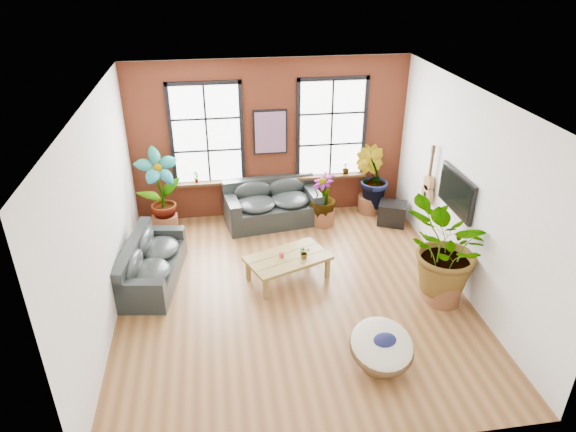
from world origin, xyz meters
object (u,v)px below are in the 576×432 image
object	(u,v)px
sofa_back	(272,204)
sofa_left	(150,264)
papasan_chair	(382,347)
coffee_table	(288,259)

from	to	relation	value
sofa_back	sofa_left	xyz separation A→B (m)	(-2.48, -2.01, -0.06)
papasan_chair	coffee_table	bearing A→B (deg)	105.18
sofa_back	coffee_table	distance (m)	2.31
papasan_chair	sofa_back	bearing A→B (deg)	94.94
papasan_chair	sofa_left	bearing A→B (deg)	134.79
sofa_back	papasan_chair	xyz separation A→B (m)	(1.02, -4.75, -0.06)
sofa_back	coffee_table	world-z (taller)	sofa_back
coffee_table	papasan_chair	size ratio (longest dim) A/B	1.57
sofa_left	papasan_chair	distance (m)	4.44
sofa_back	coffee_table	size ratio (longest dim) A/B	1.30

